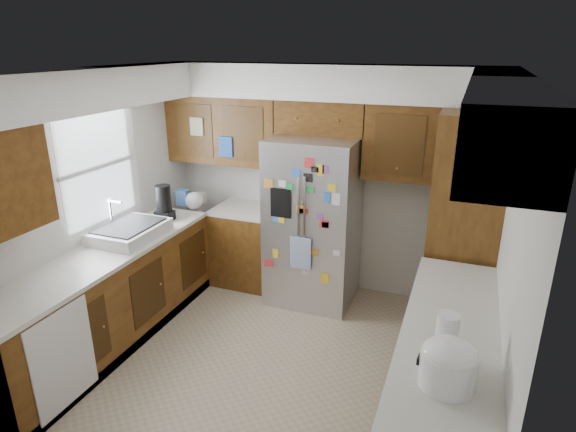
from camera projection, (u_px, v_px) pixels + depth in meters
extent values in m
plane|color=tan|center=(270.00, 357.00, 4.37)|extent=(3.60, 3.60, 0.00)
cube|color=beige|center=(325.00, 181.00, 5.35)|extent=(3.60, 0.04, 2.50)
cube|color=beige|center=(94.00, 205.00, 4.56)|extent=(0.04, 3.20, 2.50)
cube|color=beige|center=(506.00, 264.00, 3.34)|extent=(0.04, 3.20, 2.50)
cube|color=beige|center=(149.00, 333.00, 2.54)|extent=(3.60, 0.04, 2.50)
cube|color=white|center=(266.00, 70.00, 3.52)|extent=(3.60, 3.20, 0.02)
cube|color=white|center=(322.00, 82.00, 4.82)|extent=(3.60, 0.38, 0.35)
cube|color=white|center=(94.00, 89.00, 4.13)|extent=(0.38, 3.20, 0.35)
cube|color=white|center=(500.00, 105.00, 3.04)|extent=(0.38, 3.20, 0.35)
cube|color=#43240C|center=(225.00, 130.00, 5.41)|extent=(1.33, 0.34, 0.75)
cube|color=#43240C|center=(434.00, 144.00, 4.64)|extent=(1.33, 0.34, 0.75)
cube|color=white|center=(97.00, 167.00, 4.52)|extent=(0.02, 0.90, 1.05)
cube|color=white|center=(101.00, 167.00, 4.51)|extent=(0.01, 1.02, 1.15)
cube|color=#1D4CAA|center=(226.00, 147.00, 5.26)|extent=(0.16, 0.02, 0.22)
cube|color=beige|center=(197.00, 127.00, 5.31)|extent=(0.16, 0.02, 0.20)
cube|color=#43240C|center=(109.00, 301.00, 4.47)|extent=(0.60, 2.60, 0.88)
cube|color=#43240C|center=(248.00, 247.00, 5.64)|extent=(0.75, 0.60, 0.88)
cube|color=beige|center=(102.00, 255.00, 4.31)|extent=(0.63, 2.60, 0.04)
cube|color=beige|center=(247.00, 210.00, 5.49)|extent=(0.75, 0.60, 0.04)
cube|color=black|center=(114.00, 336.00, 4.60)|extent=(0.60, 2.60, 0.10)
cube|color=silver|center=(64.00, 359.00, 3.61)|extent=(0.01, 0.58, 0.80)
cube|color=#43240C|center=(443.00, 391.00, 3.30)|extent=(0.60, 2.25, 0.88)
cube|color=beige|center=(451.00, 334.00, 3.15)|extent=(0.63, 2.25, 0.04)
cube|color=#43240C|center=(464.00, 226.00, 4.51)|extent=(0.60, 0.90, 2.15)
cube|color=#B1B0B6|center=(313.00, 222.00, 5.13)|extent=(0.90, 0.75, 1.80)
cylinder|color=silver|center=(298.00, 220.00, 4.74)|extent=(0.02, 0.02, 0.90)
cylinder|color=silver|center=(304.00, 221.00, 4.72)|extent=(0.02, 0.02, 0.90)
cube|color=black|center=(281.00, 203.00, 4.77)|extent=(0.22, 0.01, 0.30)
cube|color=white|center=(300.00, 253.00, 4.84)|extent=(0.22, 0.01, 0.34)
cube|color=yellow|center=(325.00, 278.00, 4.86)|extent=(0.09, 0.00, 0.11)
cube|color=white|center=(305.00, 271.00, 4.91)|extent=(0.06, 0.00, 0.08)
cube|color=red|center=(303.00, 211.00, 4.70)|extent=(0.10, 0.00, 0.05)
cube|color=#8C4C99|center=(320.00, 217.00, 4.66)|extent=(0.07, 0.00, 0.06)
cube|color=red|center=(269.00, 263.00, 5.04)|extent=(0.10, 0.00, 0.07)
cube|color=orange|center=(268.00, 183.00, 4.74)|extent=(0.09, 0.00, 0.10)
cube|color=yellow|center=(282.00, 218.00, 4.81)|extent=(0.06, 0.00, 0.12)
cube|color=black|center=(315.00, 170.00, 4.52)|extent=(0.08, 0.00, 0.05)
cube|color=green|center=(289.00, 188.00, 4.68)|extent=(0.07, 0.00, 0.09)
cube|color=white|center=(283.00, 184.00, 4.69)|extent=(0.08, 0.00, 0.07)
cube|color=yellow|center=(301.00, 209.00, 4.70)|extent=(0.10, 0.00, 0.08)
cube|color=blue|center=(296.00, 173.00, 4.60)|extent=(0.09, 0.00, 0.07)
cube|color=white|center=(336.00, 253.00, 4.72)|extent=(0.07, 0.00, 0.06)
cube|color=#8C4C99|center=(325.00, 170.00, 4.48)|extent=(0.06, 0.00, 0.08)
cube|color=blue|center=(276.00, 218.00, 4.84)|extent=(0.06, 0.00, 0.09)
cube|color=red|center=(324.00, 224.00, 4.67)|extent=(0.10, 0.00, 0.08)
cube|color=white|center=(336.00, 199.00, 4.54)|extent=(0.08, 0.00, 0.12)
cube|color=blue|center=(327.00, 198.00, 4.57)|extent=(0.06, 0.00, 0.11)
cube|color=yellow|center=(320.00, 170.00, 4.50)|extent=(0.07, 0.00, 0.11)
cube|color=yellow|center=(332.00, 188.00, 4.52)|extent=(0.08, 0.00, 0.07)
cube|color=orange|center=(314.00, 253.00, 4.81)|extent=(0.09, 0.00, 0.07)
cube|color=orange|center=(300.00, 252.00, 4.86)|extent=(0.08, 0.00, 0.09)
cube|color=yellow|center=(275.00, 254.00, 4.97)|extent=(0.06, 0.00, 0.10)
cube|color=black|center=(308.00, 178.00, 4.57)|extent=(0.09, 0.00, 0.08)
cube|color=green|center=(309.00, 190.00, 4.61)|extent=(0.10, 0.00, 0.05)
cube|color=yellow|center=(305.00, 259.00, 4.87)|extent=(0.06, 0.00, 0.05)
cube|color=green|center=(299.00, 241.00, 4.83)|extent=(0.10, 0.00, 0.07)
cube|color=red|center=(309.00, 163.00, 4.52)|extent=(0.09, 0.00, 0.10)
cube|color=red|center=(325.00, 225.00, 4.66)|extent=(0.07, 0.00, 0.06)
cube|color=#43240C|center=(322.00, 117.00, 4.96)|extent=(0.96, 0.34, 0.35)
sphere|color=blue|center=(310.00, 84.00, 4.92)|extent=(0.30, 0.30, 0.30)
cylinder|color=black|center=(348.00, 94.00, 4.73)|extent=(0.26, 0.26, 0.15)
ellipsoid|color=#333338|center=(348.00, 86.00, 4.71)|extent=(0.24, 0.24, 0.11)
cube|color=silver|center=(130.00, 232.00, 4.63)|extent=(0.52, 0.70, 0.12)
cube|color=black|center=(129.00, 226.00, 4.61)|extent=(0.44, 0.60, 0.02)
cylinder|color=silver|center=(111.00, 214.00, 4.65)|extent=(0.02, 0.02, 0.30)
cylinder|color=silver|center=(115.00, 202.00, 4.58)|extent=(0.16, 0.02, 0.02)
cube|color=yellow|center=(125.00, 248.00, 4.38)|extent=(0.10, 0.18, 0.04)
cube|color=black|center=(165.00, 215.00, 5.10)|extent=(0.18, 0.14, 0.10)
cylinder|color=black|center=(163.00, 198.00, 5.04)|extent=(0.16, 0.16, 0.28)
cylinder|color=#B1B0B6|center=(163.00, 206.00, 5.24)|extent=(0.14, 0.14, 0.20)
sphere|color=silver|center=(194.00, 201.00, 5.42)|extent=(0.20, 0.20, 0.20)
cube|color=#3F72B2|center=(183.00, 197.00, 5.57)|extent=(0.14, 0.10, 0.18)
cube|color=#BFB28C|center=(201.00, 198.00, 5.60)|extent=(0.10, 0.08, 0.14)
cylinder|color=silver|center=(149.00, 221.00, 4.94)|extent=(0.08, 0.08, 0.11)
cylinder|color=white|center=(448.00, 369.00, 2.62)|extent=(0.31, 0.31, 0.20)
ellipsoid|color=white|center=(450.00, 353.00, 2.58)|extent=(0.30, 0.30, 0.13)
cube|color=black|center=(421.00, 360.00, 2.66)|extent=(0.04, 0.06, 0.04)
cylinder|color=white|center=(446.00, 337.00, 2.82)|extent=(0.13, 0.13, 0.30)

